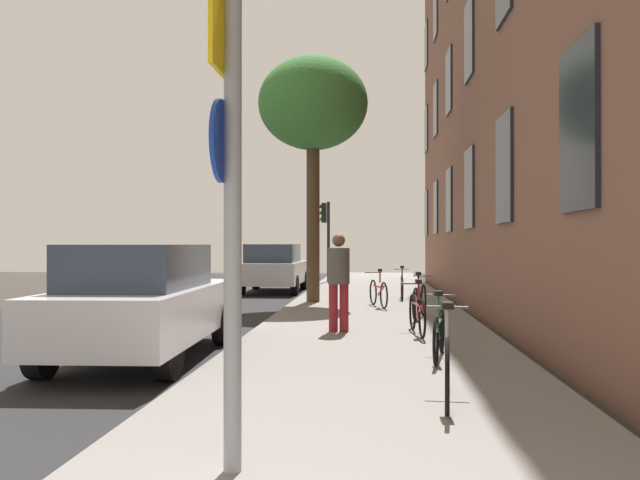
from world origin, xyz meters
name	(u,v)px	position (x,y,z in m)	size (l,w,h in m)	color
ground_plane	(232,309)	(-2.40, 15.00, 0.00)	(41.80, 41.80, 0.00)	#332D28
road_asphalt	(150,308)	(-4.50, 15.00, 0.01)	(7.00, 38.00, 0.01)	#232326
sidewalk	(371,308)	(1.10, 15.00, 0.06)	(4.20, 38.00, 0.12)	gray
sign_post	(229,184)	(0.16, 2.92, 2.04)	(0.16, 0.60, 3.26)	gray
traffic_light	(326,227)	(-0.76, 25.45, 2.35)	(0.43, 0.24, 3.24)	black
tree_near	(313,106)	(-0.43, 15.95, 5.28)	(2.89, 2.89, 6.46)	#4C3823
bicycle_0	(447,362)	(1.84, 4.99, 0.50)	(0.42, 1.67, 0.97)	black
bicycle_1	(439,332)	(2.00, 7.39, 0.47)	(0.46, 1.66, 0.91)	black
bicycle_2	(417,313)	(1.87, 9.79, 0.48)	(0.42, 1.73, 0.93)	black
bicycle_3	(420,300)	(2.08, 12.19, 0.49)	(0.53, 1.64, 0.95)	black
bicycle_4	(378,292)	(1.27, 14.59, 0.48)	(0.55, 1.62, 0.92)	black
bicycle_5	(402,286)	(1.94, 16.99, 0.48)	(0.42, 1.61, 0.92)	black
pedestrian_0	(339,276)	(0.54, 10.01, 1.09)	(0.51, 0.51, 1.70)	maroon
car_0	(144,301)	(-2.08, 7.64, 0.84)	(1.87, 4.54, 1.62)	silver
car_1	(274,268)	(-2.19, 20.79, 0.84)	(1.95, 4.34, 1.62)	#B7B7BC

